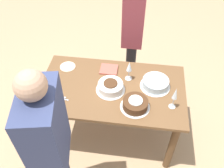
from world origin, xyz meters
name	(u,v)px	position (x,y,z in m)	size (l,w,h in m)	color
ground_plane	(112,133)	(0.00, 0.00, 0.00)	(12.00, 12.00, 0.00)	tan
dining_table	(112,97)	(0.00, 0.00, 0.61)	(1.35, 0.78, 0.74)	brown
cake_center_white	(111,87)	(-0.01, -0.03, 0.78)	(0.27, 0.27, 0.09)	white
cake_front_chocolate	(135,104)	(0.23, -0.20, 0.78)	(0.26, 0.26, 0.09)	white
cake_back_decorated	(155,83)	(0.39, 0.07, 0.78)	(0.28, 0.28, 0.08)	white
wine_glass_near	(175,95)	(0.54, -0.15, 0.89)	(0.06, 0.06, 0.22)	silver
wine_glass_far	(129,67)	(0.14, 0.14, 0.88)	(0.07, 0.07, 0.21)	silver
dessert_plate_left	(68,67)	(-0.48, 0.23, 0.74)	(0.16, 0.16, 0.01)	beige
fork_pile	(57,96)	(-0.47, -0.18, 0.75)	(0.20, 0.11, 0.01)	silver
napkin_stack	(109,69)	(-0.06, 0.24, 0.75)	(0.17, 0.15, 0.02)	#B75B4C
person_cutting	(50,142)	(-0.32, -0.76, 0.96)	(0.29, 0.43, 1.59)	#2D334C
person_watching	(134,24)	(0.13, 0.76, 0.96)	(0.22, 0.40, 1.60)	#232328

